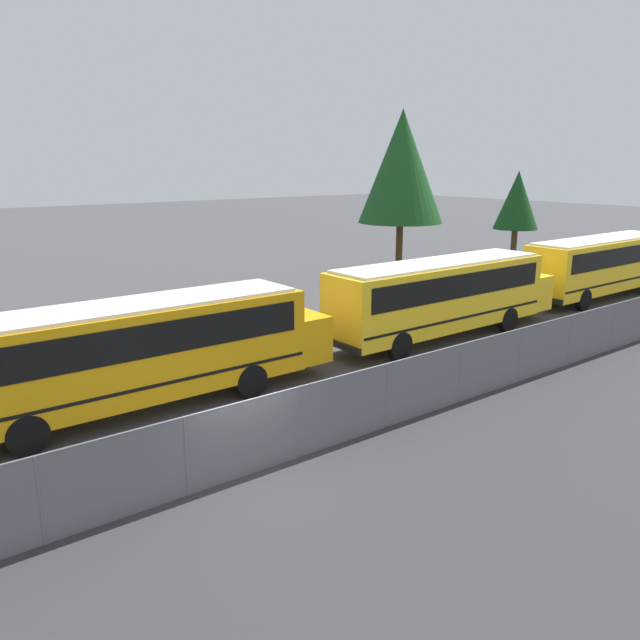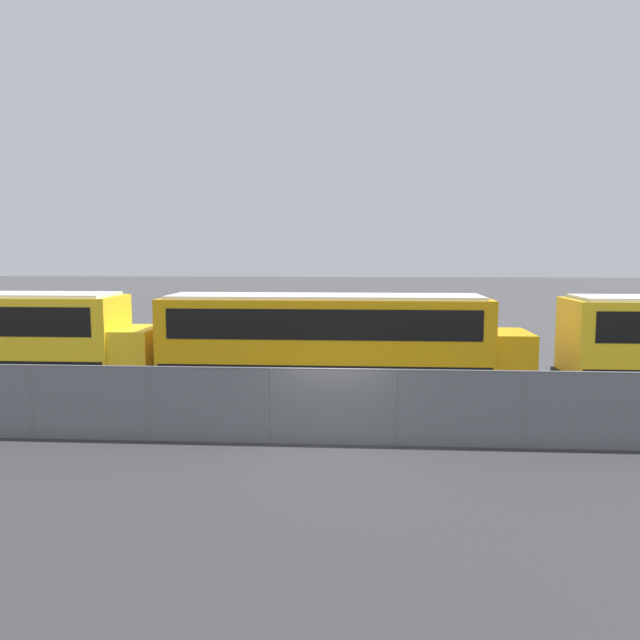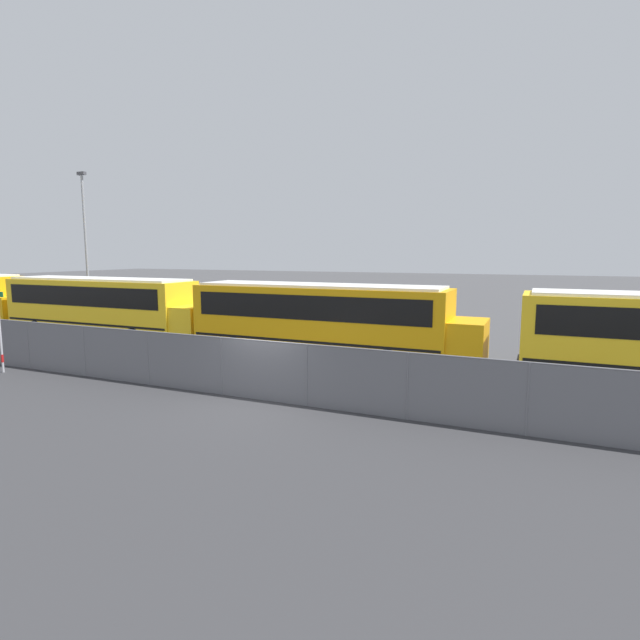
{
  "view_description": "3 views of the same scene",
  "coord_description": "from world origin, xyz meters",
  "px_view_note": "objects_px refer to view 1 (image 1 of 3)",
  "views": [
    {
      "loc": [
        -6.78,
        -11.69,
        7.2
      ],
      "look_at": [
        5.84,
        4.73,
        1.95
      ],
      "focal_mm": 35.0,
      "sensor_mm": 36.0,
      "label": 1
    },
    {
      "loc": [
        0.66,
        -14.74,
        4.68
      ],
      "look_at": [
        -0.64,
        4.86,
        2.52
      ],
      "focal_mm": 35.0,
      "sensor_mm": 36.0,
      "label": 2
    },
    {
      "loc": [
        7.65,
        -13.03,
        4.53
      ],
      "look_at": [
        -0.41,
        5.33,
        1.83
      ],
      "focal_mm": 28.0,
      "sensor_mm": 36.0,
      "label": 3
    }
  ],
  "objects_px": {
    "school_bus_3": "(443,292)",
    "tree_1": "(402,167)",
    "school_bus_2": "(142,346)",
    "tree_0": "(517,201)",
    "school_bus_4": "(603,262)"
  },
  "relations": [
    {
      "from": "tree_0",
      "to": "tree_1",
      "type": "relative_size",
      "value": 0.63
    },
    {
      "from": "school_bus_3",
      "to": "school_bus_2",
      "type": "bearing_deg",
      "value": 179.62
    },
    {
      "from": "school_bus_3",
      "to": "tree_1",
      "type": "bearing_deg",
      "value": 52.34
    },
    {
      "from": "tree_0",
      "to": "school_bus_2",
      "type": "bearing_deg",
      "value": -161.83
    },
    {
      "from": "school_bus_4",
      "to": "tree_0",
      "type": "relative_size",
      "value": 1.81
    },
    {
      "from": "school_bus_3",
      "to": "school_bus_4",
      "type": "relative_size",
      "value": 1.0
    },
    {
      "from": "school_bus_4",
      "to": "school_bus_2",
      "type": "bearing_deg",
      "value": -179.81
    },
    {
      "from": "school_bus_4",
      "to": "tree_1",
      "type": "height_order",
      "value": "tree_1"
    },
    {
      "from": "school_bus_2",
      "to": "tree_1",
      "type": "bearing_deg",
      "value": 28.15
    },
    {
      "from": "school_bus_3",
      "to": "tree_0",
      "type": "bearing_deg",
      "value": 28.54
    },
    {
      "from": "school_bus_2",
      "to": "tree_1",
      "type": "xyz_separation_m",
      "value": [
        22.29,
        11.92,
        4.95
      ]
    },
    {
      "from": "school_bus_3",
      "to": "tree_0",
      "type": "xyz_separation_m",
      "value": [
        20.21,
        10.99,
        2.51
      ]
    },
    {
      "from": "school_bus_2",
      "to": "school_bus_4",
      "type": "distance_m",
      "value": 25.98
    },
    {
      "from": "school_bus_4",
      "to": "school_bus_3",
      "type": "bearing_deg",
      "value": -179.24
    },
    {
      "from": "school_bus_4",
      "to": "tree_1",
      "type": "xyz_separation_m",
      "value": [
        -3.69,
        11.84,
        4.95
      ]
    }
  ]
}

